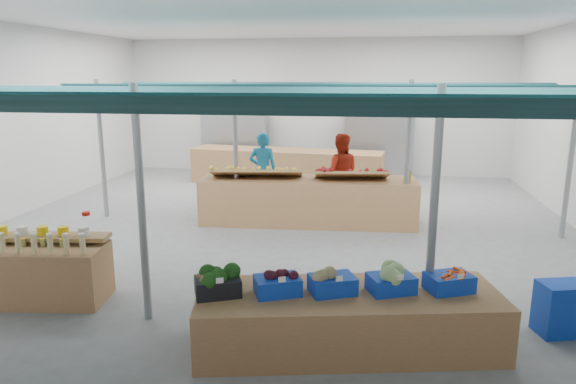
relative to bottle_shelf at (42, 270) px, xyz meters
name	(u,v)px	position (x,y,z in m)	size (l,w,h in m)	color
floor	(279,231)	(2.68, 3.69, -0.43)	(13.00, 13.00, 0.00)	slate
hall	(290,96)	(2.68, 5.13, 2.22)	(13.00, 13.00, 13.00)	silver
pole_grid	(305,157)	(3.43, 1.94, 1.38)	(10.00, 4.60, 3.00)	gray
awnings	(306,95)	(3.43, 1.94, 2.35)	(9.50, 7.08, 0.30)	black
back_shelving_left	(235,142)	(0.18, 9.69, 0.57)	(2.00, 0.50, 2.00)	#B23F33
back_shelving_right	(378,145)	(4.68, 9.69, 0.57)	(2.00, 0.50, 2.00)	#B23F33
bottle_shelf	(42,270)	(0.00, 0.00, 0.00)	(1.85, 1.28, 1.06)	#8D623D
veg_counter	(348,319)	(4.26, -0.60, -0.09)	(3.44, 1.15, 0.67)	#8D623D
fruit_counter	(308,201)	(3.18, 4.39, 0.05)	(4.50, 1.07, 0.96)	#8D623D
far_counter	(286,167)	(2.06, 8.32, 0.07)	(5.50, 1.10, 0.99)	#8D623D
crate_stack	(561,309)	(6.79, 0.11, -0.10)	(0.54, 0.38, 0.65)	#113BB8
vendor_left	(263,171)	(1.98, 5.49, 0.47)	(0.66, 0.43, 1.80)	#186F9F
vendor_right	(340,173)	(3.78, 5.49, 0.47)	(0.87, 0.68, 1.80)	#A22314
crate_broccoli	(218,282)	(2.81, -0.91, 0.40)	(0.60, 0.52, 0.35)	black
crate_beets	(277,283)	(3.47, -0.77, 0.37)	(0.60, 0.52, 0.29)	#113BB8
crate_celeriac	(332,281)	(4.08, -0.64, 0.39)	(0.60, 0.52, 0.31)	#113BB8
crate_cabbage	(391,279)	(4.73, -0.50, 0.40)	(0.60, 0.52, 0.35)	#113BB8
crate_carrots	(449,281)	(5.39, -0.37, 0.35)	(0.60, 0.52, 0.29)	#113BB8
sparrow	(202,278)	(2.69, -1.05, 0.49)	(0.12, 0.09, 0.11)	brown
pole_ribbon	(86,215)	(0.36, 0.60, 0.65)	(0.12, 0.12, 0.28)	#B4150C
apple_heap_yellow	(257,171)	(2.11, 4.22, 0.70)	(1.98, 0.94, 0.27)	#997247
apple_heap_red	(352,173)	(4.09, 4.35, 0.70)	(1.58, 0.89, 0.27)	#997247
pineapple	(408,173)	(5.21, 4.42, 0.72)	(0.14, 0.14, 0.39)	#8C6019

